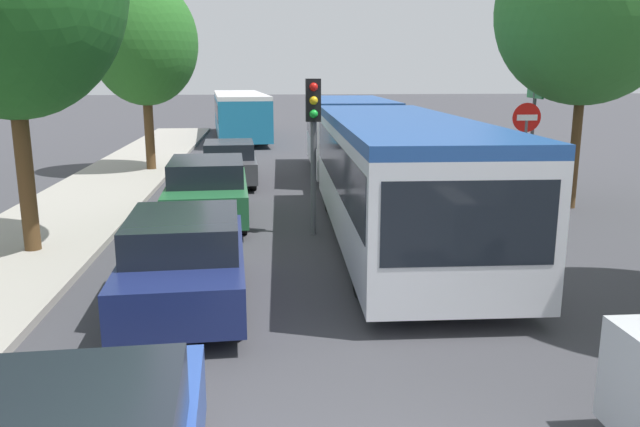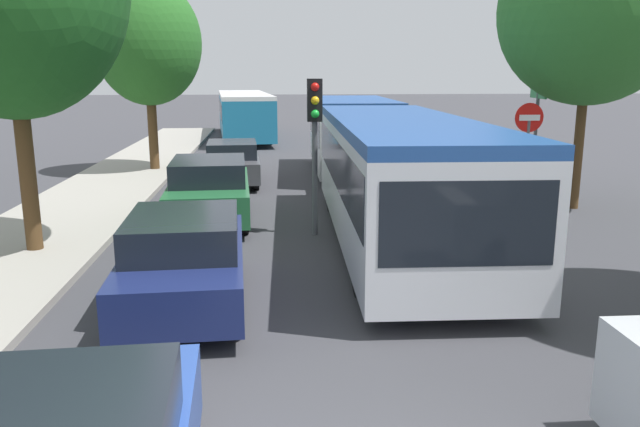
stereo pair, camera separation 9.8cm
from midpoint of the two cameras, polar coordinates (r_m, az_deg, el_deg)
kerb_strip_left at (r=20.27m, az=-18.67°, el=2.27°), size 3.20×40.46×0.14m
articulated_bus at (r=16.77m, az=5.10°, el=5.84°), size 3.13×17.76×2.63m
city_bus_rear at (r=34.67m, az=-6.89°, el=9.18°), size 3.48×11.51×2.44m
queued_car_navy at (r=9.81m, az=-11.96°, el=-4.08°), size 1.95×4.22×1.44m
queued_car_green at (r=15.25m, az=-9.87°, el=2.16°), size 2.06×4.45×1.52m
queued_car_graphite at (r=20.38m, az=-7.87°, el=4.66°), size 1.86×4.01×1.37m
traffic_light at (r=13.50m, az=-0.28°, el=8.40°), size 0.32×0.36×3.40m
no_entry_sign at (r=15.98m, az=18.60°, el=6.18°), size 0.70×0.08×2.82m
direction_sign_post at (r=18.80m, az=19.40°, el=9.09°), size 0.24×1.40×3.60m
tree_left_far at (r=23.10m, az=-15.36°, el=14.82°), size 3.70×3.70×6.70m
tree_right_mid at (r=17.65m, az=23.68°, el=16.60°), size 4.55×4.55×7.36m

